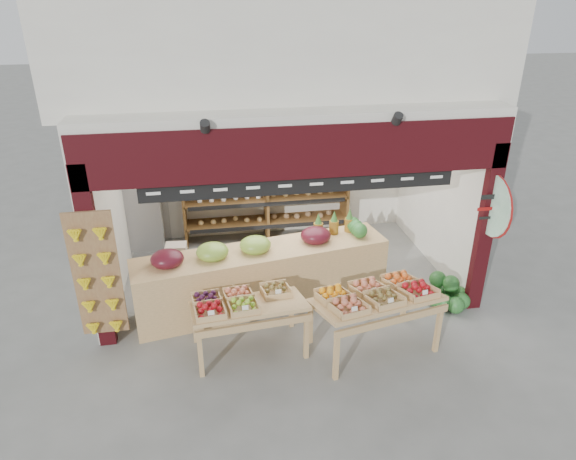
# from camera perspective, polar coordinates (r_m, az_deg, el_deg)

# --- Properties ---
(ground) EXTENTS (60.00, 60.00, 0.00)m
(ground) POSITION_cam_1_polar(r_m,az_deg,el_deg) (8.66, 0.03, -6.29)
(ground) COLOR slate
(ground) RESTS_ON ground
(shop_structure) EXTENTS (6.36, 5.12, 5.40)m
(shop_structure) POSITION_cam_1_polar(r_m,az_deg,el_deg) (8.99, -1.80, 21.36)
(shop_structure) COLOR beige
(shop_structure) RESTS_ON ground
(banana_board) EXTENTS (0.60, 0.15, 1.80)m
(banana_board) POSITION_cam_1_polar(r_m,az_deg,el_deg) (7.15, -20.48, -5.06)
(banana_board) COLOR olive
(banana_board) RESTS_ON ground
(gift_sign) EXTENTS (0.04, 0.93, 0.92)m
(gift_sign) POSITION_cam_1_polar(r_m,az_deg,el_deg) (7.82, 21.84, 2.52)
(gift_sign) COLOR #C0F2D4
(gift_sign) RESTS_ON ground
(back_shelving) EXTENTS (3.21, 0.53, 1.97)m
(back_shelving) POSITION_cam_1_polar(r_m,az_deg,el_deg) (9.87, -2.46, 5.34)
(back_shelving) COLOR brown
(back_shelving) RESTS_ON ground
(refrigerator) EXTENTS (0.81, 0.81, 1.92)m
(refrigerator) POSITION_cam_1_polar(r_m,az_deg,el_deg) (9.85, -15.73, 3.02)
(refrigerator) COLOR #B9BCC1
(refrigerator) RESTS_ON ground
(cardboard_stack) EXTENTS (0.95, 0.69, 0.61)m
(cardboard_stack) POSITION_cam_1_polar(r_m,az_deg,el_deg) (9.07, -10.87, -3.62)
(cardboard_stack) COLOR beige
(cardboard_stack) RESTS_ON ground
(mid_counter) EXTENTS (3.96, 1.42, 1.20)m
(mid_counter) POSITION_cam_1_polar(r_m,az_deg,el_deg) (7.94, -2.92, -5.06)
(mid_counter) COLOR tan
(mid_counter) RESTS_ON ground
(display_table_left) EXTENTS (1.60, 0.99, 0.98)m
(display_table_left) POSITION_cam_1_polar(r_m,az_deg,el_deg) (6.89, -5.35, -8.14)
(display_table_left) COLOR tan
(display_table_left) RESTS_ON ground
(display_table_right) EXTENTS (1.80, 1.24, 1.05)m
(display_table_right) POSITION_cam_1_polar(r_m,az_deg,el_deg) (6.98, 9.73, -7.28)
(display_table_right) COLOR tan
(display_table_right) RESTS_ON ground
(watermelon_pile) EXTENTS (0.70, 0.67, 0.51)m
(watermelon_pile) POSITION_cam_1_polar(r_m,az_deg,el_deg) (8.49, 17.37, -6.82)
(watermelon_pile) COLOR #17471C
(watermelon_pile) RESTS_ON ground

